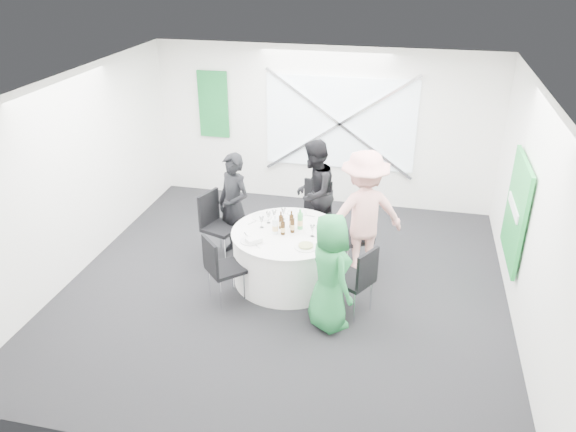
% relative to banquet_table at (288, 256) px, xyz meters
% --- Properties ---
extents(floor, '(6.00, 6.00, 0.00)m').
position_rel_banquet_table_xyz_m(floor, '(0.00, -0.20, -0.38)').
color(floor, black).
rests_on(floor, ground).
extents(ceiling, '(6.00, 6.00, 0.00)m').
position_rel_banquet_table_xyz_m(ceiling, '(0.00, -0.20, 2.42)').
color(ceiling, white).
rests_on(ceiling, wall_back).
extents(wall_back, '(6.00, 0.00, 6.00)m').
position_rel_banquet_table_xyz_m(wall_back, '(0.00, 2.80, 1.02)').
color(wall_back, white).
rests_on(wall_back, floor).
extents(wall_front, '(6.00, 0.00, 6.00)m').
position_rel_banquet_table_xyz_m(wall_front, '(0.00, -3.20, 1.02)').
color(wall_front, white).
rests_on(wall_front, floor).
extents(wall_left, '(0.00, 6.00, 6.00)m').
position_rel_banquet_table_xyz_m(wall_left, '(-3.00, -0.20, 1.02)').
color(wall_left, white).
rests_on(wall_left, floor).
extents(wall_right, '(0.00, 6.00, 6.00)m').
position_rel_banquet_table_xyz_m(wall_right, '(3.00, -0.20, 1.02)').
color(wall_right, white).
rests_on(wall_right, floor).
extents(window_panel, '(2.60, 0.03, 1.60)m').
position_rel_banquet_table_xyz_m(window_panel, '(0.30, 2.76, 1.12)').
color(window_panel, white).
rests_on(window_panel, wall_back).
extents(window_brace_a, '(2.63, 0.05, 1.84)m').
position_rel_banquet_table_xyz_m(window_brace_a, '(0.30, 2.72, 1.12)').
color(window_brace_a, silver).
rests_on(window_brace_a, window_panel).
extents(window_brace_b, '(2.63, 0.05, 1.84)m').
position_rel_banquet_table_xyz_m(window_brace_b, '(0.30, 2.72, 1.12)').
color(window_brace_b, silver).
rests_on(window_brace_b, window_panel).
extents(green_banner, '(0.55, 0.04, 1.20)m').
position_rel_banquet_table_xyz_m(green_banner, '(-2.00, 2.75, 1.32)').
color(green_banner, '#156A2F').
rests_on(green_banner, wall_back).
extents(green_sign, '(0.05, 1.20, 1.40)m').
position_rel_banquet_table_xyz_m(green_sign, '(2.94, 0.40, 0.82)').
color(green_sign, green).
rests_on(green_sign, wall_right).
extents(banquet_table, '(1.56, 1.56, 0.76)m').
position_rel_banquet_table_xyz_m(banquet_table, '(0.00, 0.00, 0.00)').
color(banquet_table, white).
rests_on(banquet_table, floor).
extents(chair_back, '(0.54, 0.55, 1.04)m').
position_rel_banquet_table_xyz_m(chair_back, '(0.18, 1.13, 0.23)').
color(chair_back, black).
rests_on(chair_back, floor).
extents(chair_back_left, '(0.60, 0.59, 1.03)m').
position_rel_banquet_table_xyz_m(chair_back_left, '(-1.19, 0.41, 0.23)').
color(chair_back_left, black).
rests_on(chair_back_left, floor).
extents(chair_back_right, '(0.61, 0.61, 0.97)m').
position_rel_banquet_table_xyz_m(chair_back_right, '(0.94, 0.60, 0.19)').
color(chair_back_right, black).
rests_on(chair_back_right, floor).
extents(chair_front_right, '(0.60, 0.59, 0.96)m').
position_rel_banquet_table_xyz_m(chair_front_right, '(1.05, -0.60, 0.18)').
color(chair_front_right, black).
rests_on(chair_front_right, floor).
extents(chair_front_left, '(0.61, 0.61, 0.95)m').
position_rel_banquet_table_xyz_m(chair_front_left, '(-0.75, -0.73, 0.18)').
color(chair_front_left, black).
rests_on(chair_front_left, floor).
extents(person_man_back_left, '(0.70, 0.63, 1.61)m').
position_rel_banquet_table_xyz_m(person_man_back_left, '(-0.95, 0.55, 0.43)').
color(person_man_back_left, black).
rests_on(person_man_back_left, floor).
extents(person_man_back, '(0.53, 0.86, 1.68)m').
position_rel_banquet_table_xyz_m(person_man_back, '(0.14, 1.21, 0.46)').
color(person_man_back, black).
rests_on(person_man_back, floor).
extents(person_woman_pink, '(1.32, 1.01, 1.85)m').
position_rel_banquet_table_xyz_m(person_woman_pink, '(0.97, 0.45, 0.54)').
color(person_woman_pink, '#F4A59E').
rests_on(person_woman_pink, floor).
extents(person_woman_green, '(0.84, 0.88, 1.52)m').
position_rel_banquet_table_xyz_m(person_woman_green, '(0.72, -0.92, 0.38)').
color(person_woman_green, '#227E3E').
rests_on(person_woman_green, floor).
extents(plate_back, '(0.29, 0.29, 0.01)m').
position_rel_banquet_table_xyz_m(plate_back, '(-0.00, 0.59, 0.39)').
color(plate_back, silver).
rests_on(plate_back, banquet_table).
extents(plate_back_left, '(0.29, 0.29, 0.01)m').
position_rel_banquet_table_xyz_m(plate_back_left, '(-0.47, 0.36, 0.39)').
color(plate_back_left, silver).
rests_on(plate_back_left, banquet_table).
extents(plate_back_right, '(0.29, 0.29, 0.04)m').
position_rel_banquet_table_xyz_m(plate_back_right, '(0.49, 0.24, 0.40)').
color(plate_back_right, silver).
rests_on(plate_back_right, banquet_table).
extents(plate_front_right, '(0.30, 0.30, 0.04)m').
position_rel_banquet_table_xyz_m(plate_front_right, '(0.32, -0.37, 0.40)').
color(plate_front_right, silver).
rests_on(plate_front_right, banquet_table).
extents(plate_front_left, '(0.26, 0.26, 0.01)m').
position_rel_banquet_table_xyz_m(plate_front_left, '(-0.43, -0.38, 0.39)').
color(plate_front_left, silver).
rests_on(plate_front_left, banquet_table).
extents(napkin, '(0.24, 0.24, 0.06)m').
position_rel_banquet_table_xyz_m(napkin, '(-0.37, -0.41, 0.42)').
color(napkin, white).
rests_on(napkin, plate_front_left).
extents(beer_bottle_a, '(0.06, 0.06, 0.25)m').
position_rel_banquet_table_xyz_m(beer_bottle_a, '(-0.12, 0.08, 0.48)').
color(beer_bottle_a, '#3B220A').
rests_on(beer_bottle_a, banquet_table).
extents(beer_bottle_b, '(0.06, 0.06, 0.25)m').
position_rel_banquet_table_xyz_m(beer_bottle_b, '(0.02, 0.14, 0.47)').
color(beer_bottle_b, '#3B220A').
rests_on(beer_bottle_b, banquet_table).
extents(beer_bottle_c, '(0.06, 0.06, 0.27)m').
position_rel_banquet_table_xyz_m(beer_bottle_c, '(0.06, -0.00, 0.48)').
color(beer_bottle_c, '#3B220A').
rests_on(beer_bottle_c, banquet_table).
extents(beer_bottle_d, '(0.06, 0.06, 0.25)m').
position_rel_banquet_table_xyz_m(beer_bottle_d, '(-0.05, -0.09, 0.47)').
color(beer_bottle_d, '#3B220A').
rests_on(beer_bottle_d, banquet_table).
extents(green_water_bottle, '(0.08, 0.08, 0.30)m').
position_rel_banquet_table_xyz_m(green_water_bottle, '(0.14, 0.13, 0.50)').
color(green_water_bottle, green).
rests_on(green_water_bottle, banquet_table).
extents(clear_water_bottle, '(0.08, 0.08, 0.28)m').
position_rel_banquet_table_xyz_m(clear_water_bottle, '(-0.16, -0.10, 0.49)').
color(clear_water_bottle, white).
rests_on(clear_water_bottle, banquet_table).
extents(wine_glass_a, '(0.07, 0.07, 0.17)m').
position_rel_banquet_table_xyz_m(wine_glass_a, '(-0.15, 0.37, 0.50)').
color(wine_glass_a, white).
rests_on(wine_glass_a, banquet_table).
extents(wine_glass_b, '(0.07, 0.07, 0.17)m').
position_rel_banquet_table_xyz_m(wine_glass_b, '(0.35, -0.06, 0.50)').
color(wine_glass_b, white).
rests_on(wine_glass_b, banquet_table).
extents(wine_glass_c, '(0.07, 0.07, 0.17)m').
position_rel_banquet_table_xyz_m(wine_glass_c, '(-0.33, 0.20, 0.50)').
color(wine_glass_c, white).
rests_on(wine_glass_c, banquet_table).
extents(wine_glass_d, '(0.07, 0.07, 0.17)m').
position_rel_banquet_table_xyz_m(wine_glass_d, '(-0.39, 0.04, 0.50)').
color(wine_glass_d, white).
rests_on(wine_glass_d, banquet_table).
extents(wine_glass_e, '(0.07, 0.07, 0.17)m').
position_rel_banquet_table_xyz_m(wine_glass_e, '(-0.26, 0.28, 0.50)').
color(wine_glass_e, white).
rests_on(wine_glass_e, banquet_table).
extents(fork_a, '(0.15, 0.02, 0.01)m').
position_rel_banquet_table_xyz_m(fork_a, '(0.20, 0.54, 0.38)').
color(fork_a, silver).
rests_on(fork_a, banquet_table).
extents(knife_a, '(0.15, 0.02, 0.01)m').
position_rel_banquet_table_xyz_m(knife_a, '(-0.17, 0.55, 0.38)').
color(knife_a, silver).
rests_on(knife_a, banquet_table).
extents(fork_b, '(0.10, 0.13, 0.01)m').
position_rel_banquet_table_xyz_m(fork_b, '(-0.36, 0.45, 0.38)').
color(fork_b, silver).
rests_on(fork_b, banquet_table).
extents(knife_b, '(0.09, 0.14, 0.01)m').
position_rel_banquet_table_xyz_m(knife_b, '(-0.56, 0.14, 0.38)').
color(knife_b, silver).
rests_on(knife_b, banquet_table).
extents(fork_c, '(0.11, 0.12, 0.01)m').
position_rel_banquet_table_xyz_m(fork_c, '(0.31, -0.49, 0.38)').
color(fork_c, silver).
rests_on(fork_c, banquet_table).
extents(knife_c, '(0.11, 0.12, 0.01)m').
position_rel_banquet_table_xyz_m(knife_c, '(0.53, -0.22, 0.38)').
color(knife_c, silver).
rests_on(knife_c, banquet_table).
extents(fork_d, '(0.11, 0.13, 0.01)m').
position_rel_banquet_table_xyz_m(fork_d, '(-0.53, -0.22, 0.38)').
color(fork_d, silver).
rests_on(fork_d, banquet_table).
extents(knife_d, '(0.11, 0.12, 0.01)m').
position_rel_banquet_table_xyz_m(knife_d, '(-0.30, -0.49, 0.38)').
color(knife_d, silver).
rests_on(knife_d, banquet_table).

